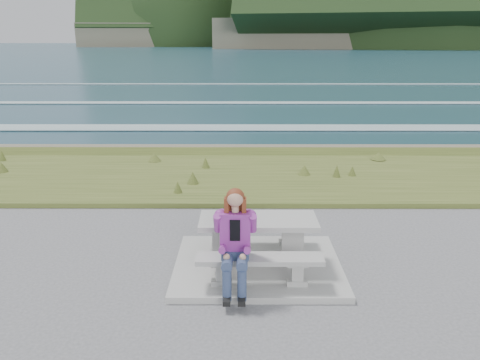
# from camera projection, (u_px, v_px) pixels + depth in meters

# --- Properties ---
(concrete_slab) EXTENTS (2.60, 2.10, 0.10)m
(concrete_slab) POSITION_uv_depth(u_px,v_px,m) (258.00, 266.00, 7.38)
(concrete_slab) COLOR #9E9E99
(concrete_slab) RESTS_ON ground
(picnic_table) EXTENTS (1.80, 0.75, 0.75)m
(picnic_table) POSITION_uv_depth(u_px,v_px,m) (258.00, 229.00, 7.20)
(picnic_table) COLOR #9E9E99
(picnic_table) RESTS_ON concrete_slab
(bench_landward) EXTENTS (1.80, 0.35, 0.45)m
(bench_landward) POSITION_uv_depth(u_px,v_px,m) (260.00, 263.00, 6.60)
(bench_landward) COLOR #9E9E99
(bench_landward) RESTS_ON concrete_slab
(bench_seaward) EXTENTS (1.80, 0.35, 0.45)m
(bench_seaward) POSITION_uv_depth(u_px,v_px,m) (257.00, 225.00, 7.94)
(bench_seaward) COLOR #9E9E99
(bench_seaward) RESTS_ON concrete_slab
(grass_verge) EXTENTS (160.00, 4.50, 0.22)m
(grass_verge) POSITION_uv_depth(u_px,v_px,m) (251.00, 179.00, 12.19)
(grass_verge) COLOR #39491B
(grass_verge) RESTS_ON ground
(shore_drop) EXTENTS (160.00, 0.80, 2.20)m
(shore_drop) POSITION_uv_depth(u_px,v_px,m) (250.00, 153.00, 14.96)
(shore_drop) COLOR #5D5746
(shore_drop) RESTS_ON ground
(ocean) EXTENTS (1600.00, 1600.00, 0.09)m
(ocean) POSITION_uv_depth(u_px,v_px,m) (245.00, 119.00, 31.93)
(ocean) COLOR #1C4051
(ocean) RESTS_ON ground
(headland_range) EXTENTS (729.83, 363.95, 230.27)m
(headland_range) POSITION_uv_depth(u_px,v_px,m) (472.00, 32.00, 385.30)
(headland_range) COLOR #5D5746
(headland_range) RESTS_ON ground
(seated_woman) EXTENTS (0.43, 0.74, 1.45)m
(seated_woman) POSITION_uv_depth(u_px,v_px,m) (235.00, 255.00, 6.41)
(seated_woman) COLOR navy
(seated_woman) RESTS_ON concrete_slab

